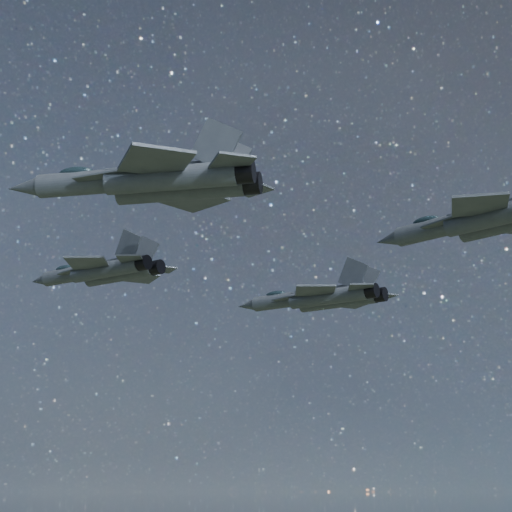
% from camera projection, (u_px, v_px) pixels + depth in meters
% --- Properties ---
extents(jet_lead, '(15.92, 10.92, 3.99)m').
position_uv_depth(jet_lead, '(103.00, 271.00, 76.49)').
color(jet_lead, '#363D44').
extents(jet_left, '(17.35, 11.90, 4.35)m').
position_uv_depth(jet_left, '(321.00, 298.00, 84.72)').
color(jet_left, '#363D44').
extents(jet_right, '(20.01, 13.88, 5.03)m').
position_uv_depth(jet_right, '(155.00, 181.00, 61.12)').
color(jet_right, '#363D44').
extents(jet_slot, '(18.18, 11.95, 4.67)m').
position_uv_depth(jet_slot, '(489.00, 218.00, 65.55)').
color(jet_slot, '#363D44').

